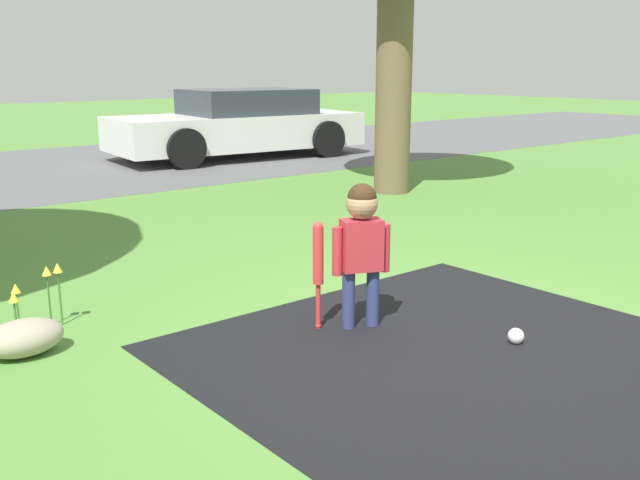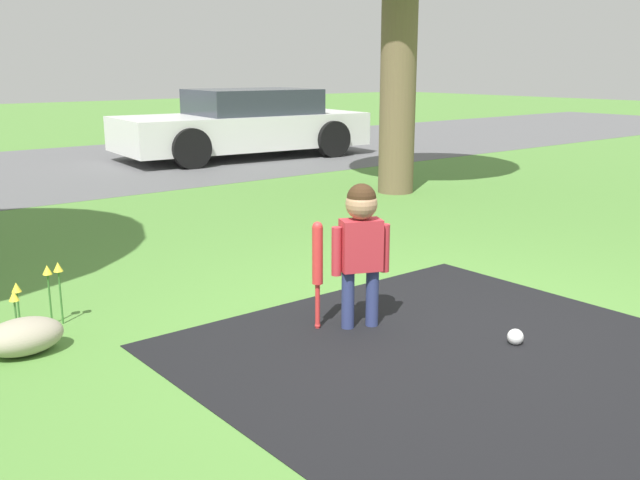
% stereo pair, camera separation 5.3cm
% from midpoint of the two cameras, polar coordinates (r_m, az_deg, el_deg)
% --- Properties ---
extents(ground_plane, '(60.00, 60.00, 0.00)m').
position_cam_midpoint_polar(ground_plane, '(4.48, 8.30, -7.39)').
color(ground_plane, '#518438').
extents(street_strip, '(40.00, 6.00, 0.01)m').
position_cam_midpoint_polar(street_strip, '(11.97, -24.15, 4.88)').
color(street_strip, '#59595B').
rests_on(street_strip, ground).
extents(child, '(0.35, 0.23, 0.92)m').
position_cam_midpoint_polar(child, '(4.37, 3.00, 0.37)').
color(child, navy).
rests_on(child, ground).
extents(baseball_bat, '(0.07, 0.07, 0.69)m').
position_cam_midpoint_polar(baseball_bat, '(4.37, -0.49, -1.61)').
color(baseball_bat, red).
rests_on(baseball_bat, ground).
extents(sports_ball, '(0.10, 0.10, 0.10)m').
position_cam_midpoint_polar(sports_ball, '(4.41, 15.07, -7.43)').
color(sports_ball, white).
rests_on(sports_ball, ground).
extents(parked_car, '(4.55, 2.30, 1.20)m').
position_cam_midpoint_polar(parked_car, '(12.96, -6.63, 9.15)').
color(parked_car, silver).
rests_on(parked_car, ground).
extents(flower_bed, '(0.63, 0.28, 0.43)m').
position_cam_midpoint_polar(flower_bed, '(4.64, -23.94, -3.63)').
color(flower_bed, '#38702D').
rests_on(flower_bed, ground).
extents(edging_rock, '(0.45, 0.31, 0.21)m').
position_cam_midpoint_polar(edging_rock, '(4.42, -22.96, -7.22)').
color(edging_rock, '#9E937F').
rests_on(edging_rock, ground).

